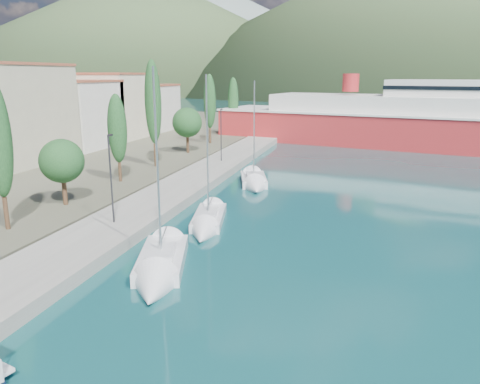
% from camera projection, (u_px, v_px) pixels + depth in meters
% --- Properties ---
extents(ground, '(1400.00, 1400.00, 0.00)m').
position_uv_depth(ground, '(341.00, 114.00, 129.53)').
color(ground, '#134A4D').
extents(quay, '(5.00, 88.00, 0.80)m').
position_uv_depth(quay, '(182.00, 188.00, 43.86)').
color(quay, gray).
rests_on(quay, ground).
extents(town_buildings, '(9.20, 69.20, 11.30)m').
position_uv_depth(town_buildings, '(43.00, 117.00, 58.71)').
color(town_buildings, beige).
rests_on(town_buildings, land_strip).
extents(tree_row, '(3.86, 64.45, 11.63)m').
position_uv_depth(tree_row, '(149.00, 122.00, 50.20)').
color(tree_row, '#47301E').
rests_on(tree_row, land_strip).
extents(lamp_posts, '(0.15, 48.01, 6.06)m').
position_uv_depth(lamp_posts, '(115.00, 174.00, 32.10)').
color(lamp_posts, '#2D2D33').
rests_on(lamp_posts, quay).
extents(sailboat_near, '(4.92, 8.81, 12.13)m').
position_uv_depth(sailboat_near, '(158.00, 275.00, 24.99)').
color(sailboat_near, silver).
rests_on(sailboat_near, ground).
extents(sailboat_mid, '(3.77, 8.31, 11.57)m').
position_uv_depth(sailboat_mid, '(206.00, 226.00, 33.11)').
color(sailboat_mid, silver).
rests_on(sailboat_mid, ground).
extents(sailboat_far, '(4.54, 7.93, 11.10)m').
position_uv_depth(sailboat_far, '(255.00, 184.00, 45.61)').
color(sailboat_far, silver).
rests_on(sailboat_far, ground).
extents(ferry, '(58.92, 23.80, 11.45)m').
position_uv_depth(ferry, '(402.00, 123.00, 71.45)').
color(ferry, '#B62629').
rests_on(ferry, ground).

